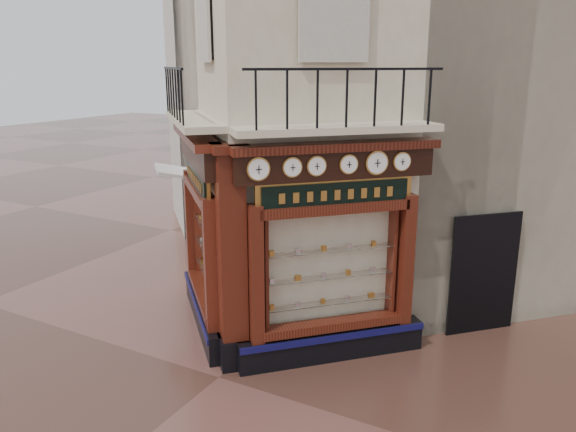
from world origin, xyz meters
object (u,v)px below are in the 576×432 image
Objects in this scene: clock_d at (349,164)px; signboard_left at (197,178)px; clock_e at (377,163)px; corner_pilaster at (232,262)px; clock_a at (258,169)px; awning at (179,274)px; signboard_right at (336,194)px; clock_f at (402,161)px; clock_b at (292,167)px; clock_c at (317,166)px.

clock_d reaches higher than signboard_left.
clock_e reaches higher than signboard_left.
corner_pilaster is 1.77m from clock_a.
clock_d is 0.24× the size of awning.
clock_f is at bearing -5.51° from signboard_right.
clock_d is at bearing -155.42° from awning.
corner_pilaster is at bearing 167.46° from clock_d.
clock_b is 2.57m from signboard_left.
signboard_left is (-3.12, -0.04, -0.52)m from clock_d.
clock_c is at bearing 0.00° from clock_a.
signboard_right reaches higher than awning.
awning is (-5.45, 2.03, -3.62)m from clock_d.
clock_b is at bearing 180.00° from clock_d.
clock_a is 1.15× the size of clock_b.
awning is at bearing 114.58° from clock_d.
clock_c reaches higher than awning.
signboard_left is at bearing 135.00° from signboard_right.
clock_e is at bearing 0.00° from clock_d.
signboard_right is at bearing 7.80° from clock_b.
corner_pilaster is 2.12m from signboard_right.
signboard_left is at bearing 100.25° from corner_pilaster.
corner_pilaster is at bearing 169.75° from signboard_right.
clock_c is at bearing -0.00° from clock_b.
clock_f is (0.33, 0.33, -0.00)m from clock_e.
clock_a reaches higher than signboard_right.
clock_a is at bearing -162.20° from signboard_left.
signboard_right is at bearing -156.52° from awning.
signboard_right is (-0.56, -0.40, -0.52)m from clock_e.
clock_b reaches higher than awning.
clock_b is at bearing -164.74° from awning.
clock_d is 0.80× the size of clock_e.
clock_a is at bearing -180.00° from clock_b.
signboard_left is at bearing 135.77° from clock_d.
clock_c is 0.56m from clock_d.
clock_e is 1.25× the size of clock_f.
signboard_left is (-3.81, -0.73, -0.52)m from clock_f.
signboard_left is at bearing 145.88° from clock_f.
clock_d is at bearing 0.00° from clock_c.
clock_e is 0.21× the size of signboard_left.
clock_f is 0.16× the size of signboard_right.
corner_pilaster is 11.76× the size of clock_c.
clock_e is (2.02, 1.42, 1.67)m from corner_pilaster.
corner_pilaster is at bearing 162.53° from clock_c.
clock_c is at bearing -180.00° from clock_d.
corner_pilaster reaches higher than signboard_right.
clock_a is 2.34m from signboard_left.
clock_e is at bearing 0.00° from clock_c.
corner_pilaster reaches higher than clock_e.
clock_f reaches higher than awning.
clock_e reaches higher than clock_a.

